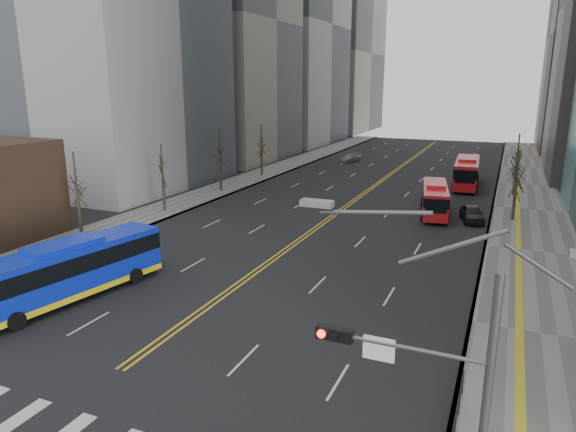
{
  "coord_description": "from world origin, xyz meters",
  "views": [
    {
      "loc": [
        15.09,
        -10.86,
        12.49
      ],
      "look_at": [
        3.6,
        15.75,
        4.97
      ],
      "focal_mm": 32.0,
      "sensor_mm": 36.0,
      "label": 1
    }
  ],
  "objects": [
    {
      "name": "sidewalk_right",
      "position": [
        17.5,
        45.0,
        0.07
      ],
      "size": [
        7.0,
        130.0,
        0.15
      ],
      "primitive_type": "cube",
      "color": "slate",
      "rests_on": "ground"
    },
    {
      "name": "red_bus_near",
      "position": [
        8.88,
        39.77,
        1.75
      ],
      "size": [
        3.8,
        9.98,
        3.13
      ],
      "color": "red",
      "rests_on": "ground"
    },
    {
      "name": "car_dark_mid",
      "position": [
        12.5,
        38.36,
        0.76
      ],
      "size": [
        2.81,
        4.76,
        1.52
      ],
      "primitive_type": "imported",
      "rotation": [
        0.0,
        0.0,
        0.24
      ],
      "color": "black",
      "rests_on": "ground"
    },
    {
      "name": "blue_bus",
      "position": [
        -8.11,
        10.0,
        1.86
      ],
      "size": [
        4.75,
        12.48,
        3.55
      ],
      "color": "#0E29D9",
      "rests_on": "ground"
    },
    {
      "name": "centerline",
      "position": [
        0.0,
        55.0,
        0.01
      ],
      "size": [
        0.55,
        100.0,
        0.01
      ],
      "color": "gold",
      "rests_on": "ground"
    },
    {
      "name": "signal_mast",
      "position": [
        13.77,
        2.0,
        4.86
      ],
      "size": [
        5.37,
        0.37,
        9.39
      ],
      "color": "slate",
      "rests_on": "ground"
    },
    {
      "name": "car_silver",
      "position": [
        -8.74,
        69.99,
        0.63
      ],
      "size": [
        3.21,
        4.67,
        1.26
      ],
      "primitive_type": "imported",
      "rotation": [
        0.0,
        0.0,
        -0.37
      ],
      "color": "#A7A6AC",
      "rests_on": "ground"
    },
    {
      "name": "pedestrian_railing",
      "position": [
        14.3,
        6.0,
        0.82
      ],
      "size": [
        0.06,
        6.06,
        1.02
      ],
      "color": "black",
      "rests_on": "sidewalk_right"
    },
    {
      "name": "red_bus_far",
      "position": [
        10.52,
        55.57,
        2.02
      ],
      "size": [
        3.3,
        11.61,
        3.64
      ],
      "color": "red",
      "rests_on": "ground"
    },
    {
      "name": "street_trees",
      "position": [
        -7.18,
        34.55,
        4.87
      ],
      "size": [
        35.2,
        47.2,
        7.6
      ],
      "color": "#2E241C",
      "rests_on": "ground"
    },
    {
      "name": "car_white",
      "position": [
        -12.5,
        8.97,
        0.61
      ],
      "size": [
        2.19,
        3.92,
        1.22
      ],
      "primitive_type": "imported",
      "rotation": [
        0.0,
        0.0,
        -0.26
      ],
      "color": "silver",
      "rests_on": "ground"
    },
    {
      "name": "car_dark_far",
      "position": [
        10.26,
        64.6,
        0.62
      ],
      "size": [
        2.66,
        4.7,
        1.24
      ],
      "primitive_type": "imported",
      "rotation": [
        0.0,
        0.0,
        0.14
      ],
      "color": "black",
      "rests_on": "ground"
    },
    {
      "name": "office_towers",
      "position": [
        0.12,
        68.51,
        23.92
      ],
      "size": [
        83.0,
        134.0,
        58.0
      ],
      "color": "#9B9B9E",
      "rests_on": "ground"
    },
    {
      "name": "sidewalk_left",
      "position": [
        -16.5,
        45.0,
        0.07
      ],
      "size": [
        5.0,
        130.0,
        0.15
      ],
      "primitive_type": "cube",
      "color": "slate",
      "rests_on": "ground"
    }
  ]
}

